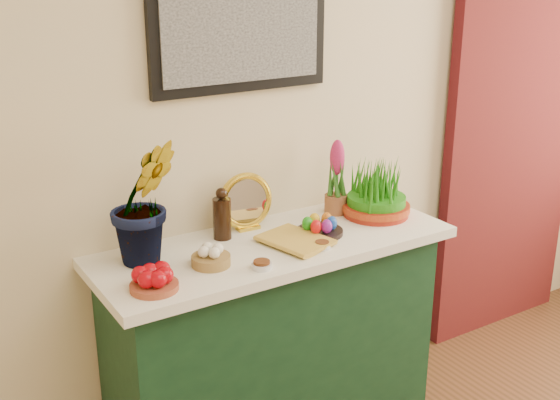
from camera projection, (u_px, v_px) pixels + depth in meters
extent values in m
cube|color=beige|center=(304.00, 103.00, 2.88)|extent=(4.00, 0.04, 2.70)
cube|color=black|center=(241.00, 19.00, 2.59)|extent=(0.74, 0.03, 0.54)
cube|color=#A5A5A5|center=(243.00, 19.00, 2.58)|extent=(0.66, 0.01, 0.46)
cube|color=#440C16|center=(515.00, 117.00, 3.53)|extent=(0.90, 0.06, 2.30)
cube|color=#14381E|center=(273.00, 347.00, 2.84)|extent=(1.30, 0.45, 0.85)
cube|color=silver|center=(273.00, 245.00, 2.69)|extent=(1.40, 0.55, 0.04)
imported|color=#2A671E|center=(143.00, 182.00, 2.41)|extent=(0.31, 0.27, 0.59)
cylinder|color=brown|center=(154.00, 287.00, 2.29)|extent=(0.18, 0.18, 0.02)
cylinder|color=olive|center=(211.00, 260.00, 2.46)|extent=(0.15, 0.15, 0.04)
cylinder|color=black|center=(222.00, 219.00, 2.68)|extent=(0.07, 0.07, 0.16)
sphere|color=black|center=(221.00, 193.00, 2.65)|extent=(0.04, 0.04, 0.04)
cube|color=gold|center=(248.00, 228.00, 2.79)|extent=(0.09, 0.05, 0.01)
torus|color=gold|center=(246.00, 201.00, 2.77)|extent=(0.23, 0.07, 0.23)
cylinder|color=silver|center=(246.00, 201.00, 2.77)|extent=(0.18, 0.04, 0.17)
imported|color=gold|center=(277.00, 247.00, 2.58)|extent=(0.23, 0.29, 0.04)
cylinder|color=silver|center=(262.00, 266.00, 2.44)|extent=(0.07, 0.07, 0.02)
cylinder|color=#592D14|center=(262.00, 262.00, 2.44)|extent=(0.06, 0.06, 0.01)
cylinder|color=silver|center=(322.00, 246.00, 2.61)|extent=(0.07, 0.07, 0.02)
cylinder|color=#592D14|center=(322.00, 243.00, 2.61)|extent=(0.05, 0.05, 0.01)
cylinder|color=black|center=(320.00, 232.00, 2.74)|extent=(0.22, 0.22, 0.02)
ellipsoid|color=red|center=(316.00, 227.00, 2.69)|extent=(0.04, 0.04, 0.06)
ellipsoid|color=#1847AA|center=(332.00, 223.00, 2.73)|extent=(0.04, 0.04, 0.06)
ellipsoid|color=gold|center=(314.00, 220.00, 2.76)|extent=(0.04, 0.04, 0.06)
ellipsoid|color=#20921A|center=(307.00, 224.00, 2.72)|extent=(0.04, 0.04, 0.06)
ellipsoid|color=#C96417|center=(327.00, 219.00, 2.77)|extent=(0.04, 0.04, 0.06)
ellipsoid|color=#821A92|center=(327.00, 226.00, 2.70)|extent=(0.04, 0.04, 0.06)
cylinder|color=brown|center=(336.00, 204.00, 2.96)|extent=(0.10, 0.10, 0.08)
ellipsoid|color=#CA286A|center=(337.00, 157.00, 2.89)|extent=(0.06, 0.06, 0.15)
cylinder|color=maroon|center=(376.00, 209.00, 2.94)|extent=(0.27, 0.27, 0.05)
cylinder|color=#A51510|center=(376.00, 207.00, 2.94)|extent=(0.28, 0.28, 0.03)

